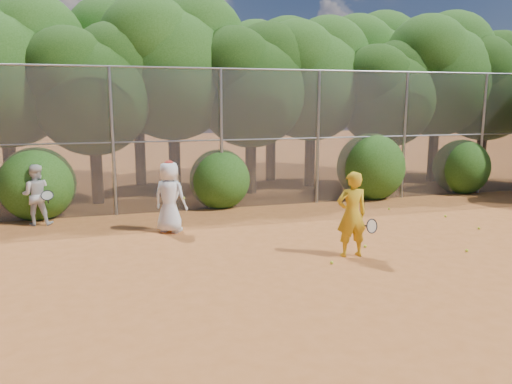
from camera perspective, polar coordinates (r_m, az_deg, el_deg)
name	(u,v)px	position (r m, az deg, el deg)	size (l,w,h in m)	color
ground	(346,271)	(9.53, 10.20, -8.83)	(80.00, 80.00, 0.00)	#A75925
fence_back	(251,138)	(14.61, -0.59, 6.24)	(20.05, 0.09, 4.03)	gray
tree_1	(4,64)	(16.83, -26.86, 12.89)	(4.64, 4.03, 6.35)	black
tree_2	(94,85)	(15.86, -18.08, 11.60)	(3.99, 3.47, 5.47)	black
tree_3	(173,61)	(17.05, -9.42, 14.58)	(4.89, 4.26, 6.70)	black
tree_4	(252,81)	(16.92, -0.48, 12.58)	(4.19, 3.64, 5.73)	black
tree_5	(313,74)	(18.53, 6.48, 13.22)	(4.51, 3.92, 6.17)	black
tree_6	(388,91)	(18.74, 14.84, 11.14)	(3.86, 3.36, 5.29)	black
tree_7	(439,69)	(20.67, 20.18, 13.01)	(4.77, 4.14, 6.53)	black
tree_8	(487,82)	(21.65, 24.91, 11.31)	(4.25, 3.70, 5.82)	black
tree_10	(138,58)	(19.16, -13.35, 14.66)	(5.15, 4.48, 7.06)	black
tree_11	(272,73)	(19.68, 1.86, 13.45)	(4.64, 4.03, 6.35)	black
tree_12	(370,67)	(22.07, 12.86, 13.78)	(5.02, 4.37, 6.88)	black
bush_0	(37,181)	(14.59, -23.74, 1.19)	(2.00, 2.00, 2.00)	#204A12
bush_1	(220,176)	(14.82, -4.18, 1.78)	(1.80, 1.80, 1.80)	#204A12
bush_2	(371,164)	(16.58, 12.97, 3.16)	(2.20, 2.20, 2.20)	#204A12
bush_3	(461,165)	(18.56, 22.43, 2.92)	(1.90, 1.90, 1.90)	#204A12
player_yellow	(352,214)	(10.18, 10.90, -2.53)	(0.84, 0.51, 1.74)	gold
player_teen	(170,197)	(12.03, -9.83, -0.54)	(0.99, 0.94, 1.73)	white
player_white	(36,195)	(13.74, -23.86, -0.29)	(0.86, 0.75, 1.55)	silver
ball_0	(365,246)	(11.02, 12.36, -6.06)	(0.07, 0.07, 0.07)	#BED126
ball_1	(445,216)	(14.46, 20.83, -2.58)	(0.07, 0.07, 0.07)	#BED126
ball_2	(467,250)	(11.36, 22.94, -6.17)	(0.07, 0.07, 0.07)	#BED126
ball_3	(479,228)	(13.42, 24.12, -3.79)	(0.07, 0.07, 0.07)	#BED126
ball_4	(332,262)	(9.83, 8.64, -7.97)	(0.07, 0.07, 0.07)	#BED126
ball_5	(389,209)	(14.92, 14.96, -1.87)	(0.07, 0.07, 0.07)	#BED126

